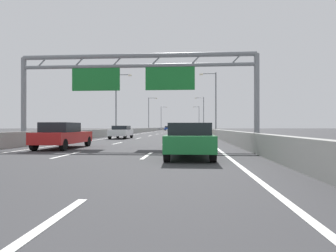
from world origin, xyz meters
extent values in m
plane|color=#38383A|center=(0.00, 100.00, 0.00)|extent=(260.00, 260.00, 0.00)
cube|color=white|center=(-1.80, 12.50, 0.01)|extent=(0.16, 3.00, 0.01)
cube|color=white|center=(-1.80, 21.50, 0.01)|extent=(0.16, 3.00, 0.01)
cube|color=white|center=(-1.80, 30.50, 0.01)|extent=(0.16, 3.00, 0.01)
cube|color=white|center=(-1.80, 39.50, 0.01)|extent=(0.16, 3.00, 0.01)
cube|color=white|center=(-1.80, 48.50, 0.01)|extent=(0.16, 3.00, 0.01)
cube|color=white|center=(-1.80, 57.50, 0.01)|extent=(0.16, 3.00, 0.01)
cube|color=white|center=(-1.80, 66.50, 0.01)|extent=(0.16, 3.00, 0.01)
cube|color=white|center=(-1.80, 75.50, 0.01)|extent=(0.16, 3.00, 0.01)
cube|color=white|center=(-1.80, 84.50, 0.01)|extent=(0.16, 3.00, 0.01)
cube|color=white|center=(-1.80, 93.50, 0.01)|extent=(0.16, 3.00, 0.01)
cube|color=white|center=(-1.80, 102.50, 0.01)|extent=(0.16, 3.00, 0.01)
cube|color=white|center=(-1.80, 111.50, 0.01)|extent=(0.16, 3.00, 0.01)
cube|color=white|center=(-1.80, 120.50, 0.01)|extent=(0.16, 3.00, 0.01)
cube|color=white|center=(-1.80, 129.50, 0.01)|extent=(0.16, 3.00, 0.01)
cube|color=white|center=(-1.80, 138.50, 0.01)|extent=(0.16, 3.00, 0.01)
cube|color=white|center=(-1.80, 147.50, 0.01)|extent=(0.16, 3.00, 0.01)
cube|color=white|center=(-1.80, 156.50, 0.01)|extent=(0.16, 3.00, 0.01)
cube|color=white|center=(1.80, 3.50, 0.01)|extent=(0.16, 3.00, 0.01)
cube|color=white|center=(1.80, 12.50, 0.01)|extent=(0.16, 3.00, 0.01)
cube|color=white|center=(1.80, 21.50, 0.01)|extent=(0.16, 3.00, 0.01)
cube|color=white|center=(1.80, 30.50, 0.01)|extent=(0.16, 3.00, 0.01)
cube|color=white|center=(1.80, 39.50, 0.01)|extent=(0.16, 3.00, 0.01)
cube|color=white|center=(1.80, 48.50, 0.01)|extent=(0.16, 3.00, 0.01)
cube|color=white|center=(1.80, 57.50, 0.01)|extent=(0.16, 3.00, 0.01)
cube|color=white|center=(1.80, 66.50, 0.01)|extent=(0.16, 3.00, 0.01)
cube|color=white|center=(1.80, 75.50, 0.01)|extent=(0.16, 3.00, 0.01)
cube|color=white|center=(1.80, 84.50, 0.01)|extent=(0.16, 3.00, 0.01)
cube|color=white|center=(1.80, 93.50, 0.01)|extent=(0.16, 3.00, 0.01)
cube|color=white|center=(1.80, 102.50, 0.01)|extent=(0.16, 3.00, 0.01)
cube|color=white|center=(1.80, 111.50, 0.01)|extent=(0.16, 3.00, 0.01)
cube|color=white|center=(1.80, 120.50, 0.01)|extent=(0.16, 3.00, 0.01)
cube|color=white|center=(1.80, 129.50, 0.01)|extent=(0.16, 3.00, 0.01)
cube|color=white|center=(1.80, 138.50, 0.01)|extent=(0.16, 3.00, 0.01)
cube|color=white|center=(1.80, 147.50, 0.01)|extent=(0.16, 3.00, 0.01)
cube|color=white|center=(1.80, 156.50, 0.01)|extent=(0.16, 3.00, 0.01)
cube|color=white|center=(-5.25, 88.00, 0.01)|extent=(0.16, 176.00, 0.01)
cube|color=white|center=(5.25, 88.00, 0.01)|extent=(0.16, 176.00, 0.01)
cube|color=#9E9E99|center=(-6.90, 110.00, 0.47)|extent=(0.45, 220.00, 0.95)
cube|color=#9E9E99|center=(6.90, 110.00, 0.47)|extent=(0.45, 220.00, 0.95)
cylinder|color=gray|center=(-8.19, 19.72, 3.10)|extent=(0.36, 0.36, 6.20)
cylinder|color=gray|center=(8.19, 19.72, 3.10)|extent=(0.36, 0.36, 6.20)
cylinder|color=gray|center=(0.00, 19.72, 6.20)|extent=(16.37, 0.32, 0.32)
cylinder|color=gray|center=(0.00, 19.72, 5.50)|extent=(16.37, 0.26, 0.26)
cylinder|color=gray|center=(-6.82, 19.72, 5.85)|extent=(0.74, 0.10, 0.74)
cylinder|color=gray|center=(-4.09, 19.72, 5.85)|extent=(0.74, 0.10, 0.74)
cylinder|color=gray|center=(-1.36, 19.72, 5.85)|extent=(0.74, 0.10, 0.74)
cylinder|color=gray|center=(1.36, 19.72, 5.85)|extent=(0.74, 0.10, 0.74)
cylinder|color=gray|center=(4.09, 19.72, 5.85)|extent=(0.74, 0.10, 0.74)
cylinder|color=gray|center=(6.82, 19.72, 5.85)|extent=(0.74, 0.10, 0.74)
cube|color=#19752D|center=(-2.90, 19.72, 4.60)|extent=(3.40, 0.12, 1.60)
cube|color=#19752D|center=(2.33, 19.72, 4.60)|extent=(3.40, 0.12, 1.60)
cylinder|color=slate|center=(-7.70, 43.64, 4.75)|extent=(0.20, 0.20, 9.50)
cylinder|color=slate|center=(-6.60, 43.64, 9.35)|extent=(2.20, 0.12, 0.12)
cube|color=#F2EAC6|center=(-5.50, 43.64, 9.25)|extent=(0.56, 0.28, 0.20)
cylinder|color=slate|center=(7.70, 43.64, 4.75)|extent=(0.20, 0.20, 9.50)
cylinder|color=slate|center=(6.60, 43.64, 9.35)|extent=(2.20, 0.12, 0.12)
cube|color=#F2EAC6|center=(5.50, 43.64, 9.25)|extent=(0.56, 0.28, 0.20)
cylinder|color=slate|center=(-7.70, 79.54, 4.75)|extent=(0.20, 0.20, 9.50)
cylinder|color=slate|center=(-6.60, 79.54, 9.35)|extent=(2.20, 0.12, 0.12)
cube|color=#F2EAC6|center=(-5.50, 79.54, 9.25)|extent=(0.56, 0.28, 0.20)
cylinder|color=slate|center=(7.70, 79.54, 4.75)|extent=(0.20, 0.20, 9.50)
cylinder|color=slate|center=(6.60, 79.54, 9.35)|extent=(2.20, 0.12, 0.12)
cube|color=#F2EAC6|center=(5.50, 79.54, 9.25)|extent=(0.56, 0.28, 0.20)
cylinder|color=slate|center=(-7.70, 115.44, 4.75)|extent=(0.20, 0.20, 9.50)
cylinder|color=slate|center=(-6.60, 115.44, 9.35)|extent=(2.20, 0.12, 0.12)
cube|color=#F2EAC6|center=(-5.50, 115.44, 9.25)|extent=(0.56, 0.28, 0.20)
cylinder|color=slate|center=(7.70, 115.44, 4.75)|extent=(0.20, 0.20, 9.50)
cylinder|color=slate|center=(6.60, 115.44, 9.35)|extent=(2.20, 0.12, 0.12)
cube|color=#F2EAC6|center=(5.50, 115.44, 9.25)|extent=(0.56, 0.28, 0.20)
cube|color=silver|center=(-3.62, 30.16, 0.64)|extent=(1.79, 4.36, 0.63)
cube|color=black|center=(-3.62, 30.26, 1.16)|extent=(1.58, 2.09, 0.42)
cylinder|color=black|center=(-4.40, 31.79, 0.32)|extent=(0.22, 0.64, 0.64)
cylinder|color=black|center=(-2.83, 31.79, 0.32)|extent=(0.22, 0.64, 0.64)
cylinder|color=black|center=(-4.40, 28.53, 0.32)|extent=(0.22, 0.64, 0.64)
cylinder|color=black|center=(-2.83, 28.53, 0.32)|extent=(0.22, 0.64, 0.64)
cube|color=#A8ADB2|center=(0.16, 78.60, 0.62)|extent=(1.71, 4.16, 0.61)
cube|color=black|center=(0.16, 78.05, 1.15)|extent=(1.51, 1.83, 0.45)
cylinder|color=black|center=(-0.58, 80.13, 0.32)|extent=(0.22, 0.64, 0.64)
cylinder|color=black|center=(0.91, 80.13, 0.32)|extent=(0.22, 0.64, 0.64)
cylinder|color=black|center=(-0.58, 77.08, 0.32)|extent=(0.22, 0.64, 0.64)
cylinder|color=black|center=(0.91, 77.08, 0.32)|extent=(0.22, 0.64, 0.64)
cube|color=#1E7A38|center=(3.66, 12.10, 0.63)|extent=(1.86, 4.57, 0.62)
cube|color=black|center=(3.66, 11.73, 1.18)|extent=(1.64, 2.10, 0.47)
cylinder|color=black|center=(2.84, 13.84, 0.32)|extent=(0.22, 0.64, 0.64)
cylinder|color=black|center=(4.48, 13.84, 0.32)|extent=(0.22, 0.64, 0.64)
cylinder|color=black|center=(2.84, 10.37, 0.32)|extent=(0.22, 0.64, 0.64)
cylinder|color=black|center=(4.48, 10.37, 0.32)|extent=(0.22, 0.64, 0.64)
cube|color=yellow|center=(3.42, 37.87, 0.63)|extent=(1.79, 4.12, 0.63)
cube|color=black|center=(3.42, 37.29, 1.18)|extent=(1.58, 1.81, 0.47)
cylinder|color=black|center=(2.63, 39.38, 0.32)|extent=(0.22, 0.64, 0.64)
cylinder|color=black|center=(4.21, 39.38, 0.32)|extent=(0.22, 0.64, 0.64)
cylinder|color=black|center=(2.63, 36.36, 0.32)|extent=(0.22, 0.64, 0.64)
cylinder|color=black|center=(4.21, 36.36, 0.32)|extent=(0.22, 0.64, 0.64)
cube|color=red|center=(-3.72, 16.39, 0.64)|extent=(1.83, 4.65, 0.64)
cube|color=black|center=(-3.72, 15.96, 1.23)|extent=(1.61, 2.07, 0.55)
cylinder|color=black|center=(-4.52, 18.16, 0.32)|extent=(0.22, 0.64, 0.64)
cylinder|color=black|center=(-2.91, 18.16, 0.32)|extent=(0.22, 0.64, 0.64)
cylinder|color=black|center=(-4.52, 14.62, 0.32)|extent=(0.22, 0.64, 0.64)
cylinder|color=black|center=(-2.91, 14.62, 0.32)|extent=(0.22, 0.64, 0.64)
cube|color=#2347AD|center=(-3.85, 98.95, 0.66)|extent=(1.89, 4.69, 0.67)
cube|color=black|center=(-3.85, 98.96, 1.24)|extent=(1.67, 1.97, 0.51)
cylinder|color=black|center=(-4.69, 100.74, 0.32)|extent=(0.22, 0.64, 0.64)
cylinder|color=black|center=(-3.01, 100.74, 0.32)|extent=(0.22, 0.64, 0.64)
cylinder|color=black|center=(-4.69, 97.16, 0.32)|extent=(0.22, 0.64, 0.64)
cylinder|color=black|center=(-3.01, 97.16, 0.32)|extent=(0.22, 0.64, 0.64)
cube|color=orange|center=(0.00, 114.75, 0.68)|extent=(1.89, 4.41, 0.72)
cube|color=black|center=(0.00, 114.72, 1.30)|extent=(1.66, 1.78, 0.52)
cylinder|color=black|center=(-0.83, 116.40, 0.32)|extent=(0.22, 0.64, 0.64)
cylinder|color=black|center=(0.84, 116.40, 0.32)|extent=(0.22, 0.64, 0.64)
cylinder|color=black|center=(-0.83, 113.09, 0.32)|extent=(0.22, 0.64, 0.64)
cylinder|color=black|center=(0.84, 113.09, 0.32)|extent=(0.22, 0.64, 0.64)
camera|label=1|loc=(3.63, 0.23, 1.26)|focal=30.36mm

